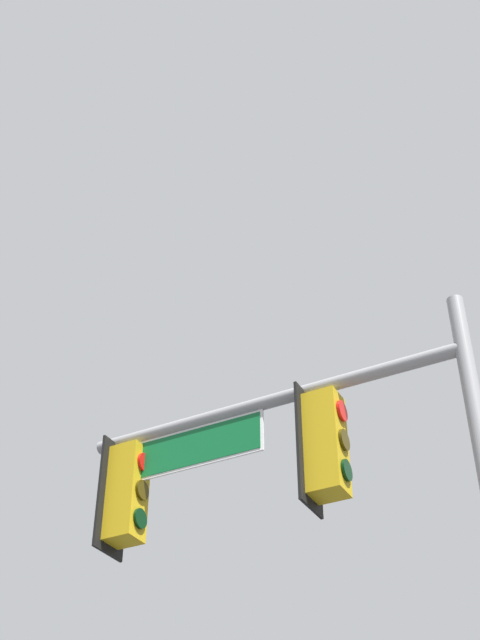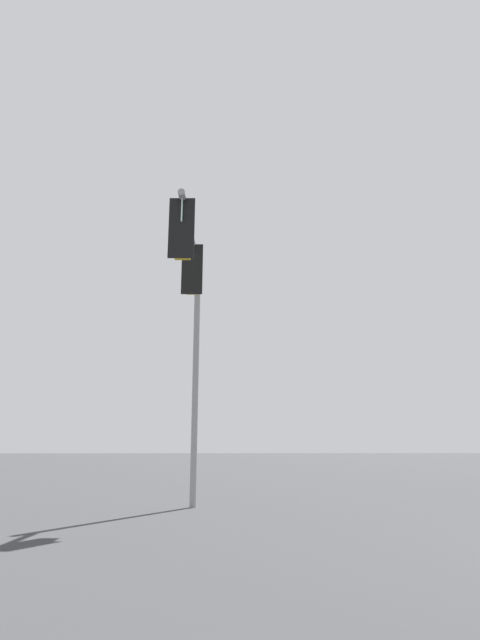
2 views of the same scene
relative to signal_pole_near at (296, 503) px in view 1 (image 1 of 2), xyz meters
name	(u,v)px [view 1 (image 1 of 2)]	position (x,y,z in m)	size (l,w,h in m)	color
signal_pole_near	(296,503)	(0.00, 0.00, 0.00)	(4.36, 0.71, 6.99)	gray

